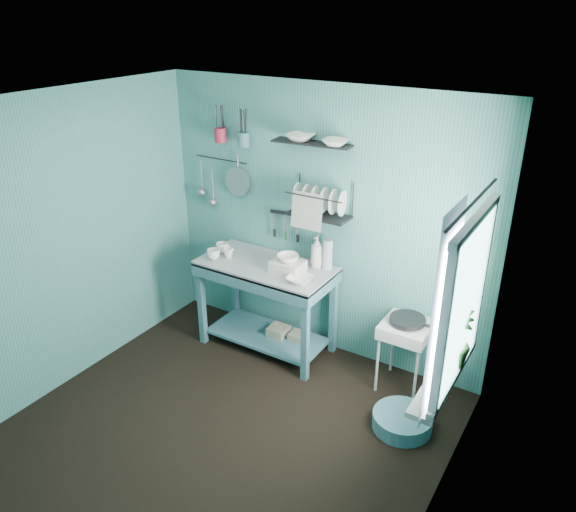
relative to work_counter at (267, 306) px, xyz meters
The scene contains 36 objects.
floor 1.31m from the work_counter, 71.74° to the right, with size 3.20×3.20×0.00m, color black.
ceiling 2.39m from the work_counter, 71.74° to the right, with size 3.20×3.20×0.00m, color silver.
wall_back 0.95m from the work_counter, 40.91° to the left, with size 3.20×3.20×0.00m, color teal.
wall_front 2.81m from the work_counter, 81.79° to the right, with size 3.20×3.20×0.00m, color teal.
wall_left 1.87m from the work_counter, 136.17° to the right, with size 3.00×3.00×0.00m, color teal.
wall_right 2.44m from the work_counter, 30.44° to the right, with size 3.00×3.00×0.00m, color teal.
work_counter is the anchor object (origin of this frame).
mug_left 0.71m from the work_counter, 161.57° to the right, with size 0.12×0.12×0.10m, color white.
mug_mid 0.62m from the work_counter, behind, with size 0.10×0.10×0.09m, color white.
mug_right 0.70m from the work_counter, behind, with size 0.12×0.12×0.10m, color white.
wash_tub 0.55m from the work_counter, ahead, with size 0.28×0.22×0.10m, color silver.
tub_bowl 0.63m from the work_counter, ahead, with size 0.20×0.20×0.06m, color white.
soap_bottle 0.75m from the work_counter, 25.46° to the left, with size 0.12×0.12×0.30m, color silver.
water_bottle 0.81m from the work_counter, 22.93° to the left, with size 0.09×0.09×0.28m, color #AAB3BD.
counter_bowl 0.67m from the work_counter, 18.43° to the right, with size 0.22×0.22×0.05m, color white.
hotplate_stand 1.36m from the work_counter, ahead, with size 0.40×0.40×0.64m, color beige.
frying_pan 1.38m from the work_counter, ahead, with size 0.30×0.30×0.04m, color black.
knife_strip 0.91m from the work_counter, 83.30° to the left, with size 0.32×0.02×0.03m, color black.
dish_rack 1.19m from the work_counter, 25.15° to the left, with size 0.55×0.24×0.32m, color black.
upper_shelf 1.61m from the work_counter, 35.09° to the left, with size 0.70×0.18×0.01m, color black.
shelf_bowl_left 1.61m from the work_counter, 46.76° to the left, with size 0.24×0.24×0.06m, color white.
shelf_bowl_right 1.70m from the work_counter, 22.79° to the left, with size 0.21×0.21×0.05m, color white.
utensil_cup_magenta 1.67m from the work_counter, 158.85° to the left, with size 0.11×0.11×0.13m, color #B4213A.
utensil_cup_teal 1.57m from the work_counter, 146.90° to the left, with size 0.11×0.11×0.13m, color #3A6A7A.
colander 1.22m from the work_counter, 150.26° to the left, with size 0.28×0.28×0.03m, color gray.
ladle_outer 1.46m from the work_counter, 162.83° to the left, with size 0.01×0.01×0.30m, color gray.
ladle_inner 1.31m from the work_counter, 160.23° to the left, with size 0.01×0.01×0.30m, color gray.
hook_rail 1.48m from the work_counter, 156.66° to the left, with size 0.01×0.01×0.60m, color black.
window_glass 2.30m from the work_counter, 19.99° to the right, with size 1.10×1.10×0.00m, color white.
windowsill 2.05m from the work_counter, 20.82° to the right, with size 0.16×0.95×0.04m, color beige.
curtain 2.38m from the work_counter, 28.09° to the right, with size 1.35×1.35×0.00m, color silver.
curtain_rod 2.61m from the work_counter, 20.42° to the right, with size 0.02×0.02×1.05m, color black.
potted_plant 2.07m from the work_counter, 18.14° to the right, with size 0.26×0.26×0.47m, color #2E6A2A.
storage_tin_large 0.35m from the work_counter, 26.57° to the left, with size 0.18×0.18×0.22m, color gray.
storage_tin_small 0.46m from the work_counter, 14.93° to the left, with size 0.15×0.15×0.20m, color gray.
floor_basin 1.65m from the work_counter, 14.68° to the right, with size 0.47×0.47×0.13m, color teal.
Camera 1 is at (2.23, -2.69, 3.10)m, focal length 35.00 mm.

